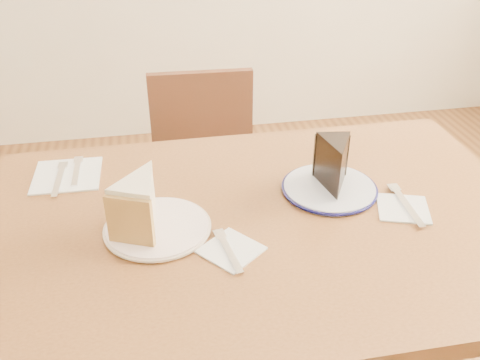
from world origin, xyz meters
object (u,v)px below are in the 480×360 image
object	(u,v)px
table	(262,253)
chair_far	(207,188)
carrot_cake	(143,202)
plate_cream	(158,228)
chocolate_cake	(335,168)
plate_navy	(329,188)

from	to	relation	value
table	chair_far	size ratio (longest dim) A/B	1.46
chair_far	carrot_cake	xyz separation A→B (m)	(-0.20, -0.59, 0.36)
plate_cream	chocolate_cake	xyz separation A→B (m)	(0.41, 0.07, 0.06)
plate_cream	plate_navy	xyz separation A→B (m)	(0.40, 0.08, 0.00)
plate_navy	chocolate_cake	bearing A→B (deg)	-48.49
table	chair_far	xyz separation A→B (m)	(-0.05, 0.60, -0.19)
chocolate_cake	plate_cream	bearing A→B (deg)	19.56
plate_cream	plate_navy	distance (m)	0.41
plate_navy	carrot_cake	xyz separation A→B (m)	(-0.42, -0.07, 0.06)
chair_far	plate_cream	xyz separation A→B (m)	(-0.18, -0.61, 0.30)
chocolate_cake	carrot_cake	bearing A→B (deg)	17.23
chair_far	plate_cream	size ratio (longest dim) A/B	3.87
table	chocolate_cake	world-z (taller)	chocolate_cake
carrot_cake	chocolate_cake	bearing A→B (deg)	31.40
chair_far	table	bearing A→B (deg)	97.07
carrot_cake	chocolate_cake	xyz separation A→B (m)	(0.43, 0.06, 0.00)
plate_cream	chocolate_cake	world-z (taller)	chocolate_cake
carrot_cake	plate_navy	bearing A→B (deg)	32.41
chair_far	chocolate_cake	world-z (taller)	chocolate_cake
table	plate_cream	size ratio (longest dim) A/B	5.65
plate_navy	carrot_cake	size ratio (longest dim) A/B	1.66
table	plate_cream	distance (m)	0.25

